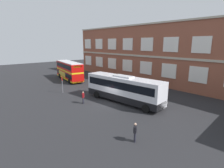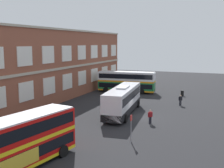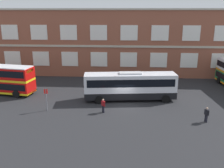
{
  "view_description": "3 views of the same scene",
  "coord_description": "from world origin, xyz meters",
  "px_view_note": "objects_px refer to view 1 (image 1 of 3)",
  "views": [
    {
      "loc": [
        17.9,
        -14.58,
        8.17
      ],
      "look_at": [
        -1.74,
        2.35,
        2.18
      ],
      "focal_mm": 28.62,
      "sensor_mm": 36.0,
      "label": 1
    },
    {
      "loc": [
        -34.16,
        -10.12,
        9.58
      ],
      "look_at": [
        -1.82,
        2.89,
        4.45
      ],
      "focal_mm": 44.67,
      "sensor_mm": 36.0,
      "label": 2
    },
    {
      "loc": [
        0.32,
        -29.49,
        11.52
      ],
      "look_at": [
        -1.65,
        1.71,
        2.34
      ],
      "focal_mm": 40.17,
      "sensor_mm": 36.0,
      "label": 3
    }
  ],
  "objects_px": {
    "touring_coach": "(123,89)",
    "second_passenger": "(83,97)",
    "double_decker_near": "(69,70)",
    "bus_stand_flag": "(62,83)",
    "waiting_passenger": "(135,132)"
  },
  "relations": [
    {
      "from": "touring_coach",
      "to": "second_passenger",
      "type": "distance_m",
      "value": 5.64
    },
    {
      "from": "touring_coach",
      "to": "second_passenger",
      "type": "xyz_separation_m",
      "value": [
        -3.14,
        -4.59,
        -0.98
      ]
    },
    {
      "from": "double_decker_near",
      "to": "touring_coach",
      "type": "xyz_separation_m",
      "value": [
        19.13,
        -1.71,
        -0.24
      ]
    },
    {
      "from": "touring_coach",
      "to": "waiting_passenger",
      "type": "height_order",
      "value": "touring_coach"
    },
    {
      "from": "double_decker_near",
      "to": "second_passenger",
      "type": "bearing_deg",
      "value": -21.5
    },
    {
      "from": "double_decker_near",
      "to": "second_passenger",
      "type": "height_order",
      "value": "double_decker_near"
    },
    {
      "from": "double_decker_near",
      "to": "waiting_passenger",
      "type": "height_order",
      "value": "double_decker_near"
    },
    {
      "from": "second_passenger",
      "to": "bus_stand_flag",
      "type": "distance_m",
      "value": 6.82
    },
    {
      "from": "double_decker_near",
      "to": "bus_stand_flag",
      "type": "xyz_separation_m",
      "value": [
        9.22,
        -6.1,
        -0.51
      ]
    },
    {
      "from": "waiting_passenger",
      "to": "bus_stand_flag",
      "type": "bearing_deg",
      "value": 173.29
    },
    {
      "from": "double_decker_near",
      "to": "second_passenger",
      "type": "relative_size",
      "value": 6.63
    },
    {
      "from": "double_decker_near",
      "to": "touring_coach",
      "type": "relative_size",
      "value": 0.92
    },
    {
      "from": "waiting_passenger",
      "to": "double_decker_near",
      "type": "bearing_deg",
      "value": 163.21
    },
    {
      "from": "double_decker_near",
      "to": "touring_coach",
      "type": "distance_m",
      "value": 19.21
    },
    {
      "from": "touring_coach",
      "to": "bus_stand_flag",
      "type": "height_order",
      "value": "touring_coach"
    }
  ]
}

